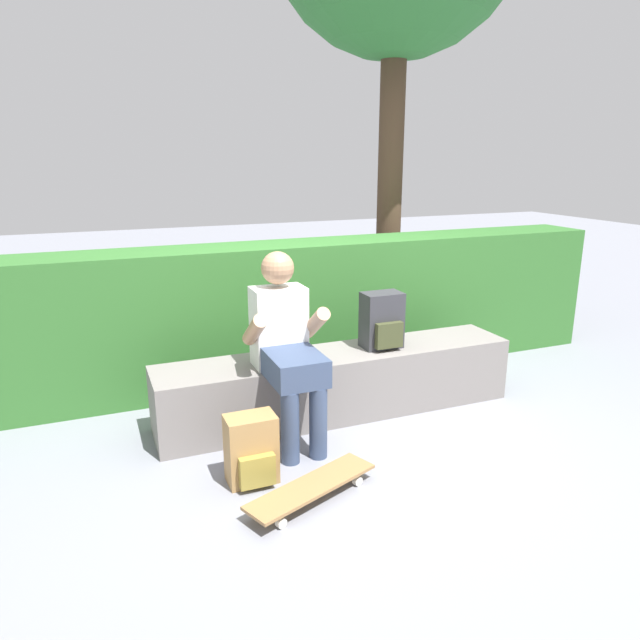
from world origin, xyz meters
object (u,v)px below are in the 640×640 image
Objects in this scene: bench_main at (339,383)px; person_skater at (286,342)px; backpack_on_ground at (252,451)px; backpack_on_bench at (382,321)px; skateboard_near_person at (312,487)px.

person_skater is (-0.46, -0.22, 0.43)m from bench_main.
backpack_on_ground is at bearing -141.66° from bench_main.
backpack_on_ground is (-0.82, -0.65, -0.04)m from bench_main.
backpack_on_bench is at bearing -1.64° from bench_main.
skateboard_near_person is 2.04× the size of backpack_on_ground.
backpack_on_bench reaches higher than backpack_on_ground.
skateboard_near_person is at bearing -134.02° from backpack_on_bench.
backpack_on_bench is (0.79, 0.21, -0.00)m from person_skater.
bench_main is 0.54m from backpack_on_bench.
person_skater reaches higher than backpack_on_ground.
bench_main is 6.43× the size of backpack_on_bench.
backpack_on_bench reaches higher than bench_main.
bench_main is at bearing 58.67° from skateboard_near_person.
bench_main is 1.05m from backpack_on_ground.
backpack_on_ground is (-0.25, 0.30, 0.12)m from skateboard_near_person.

